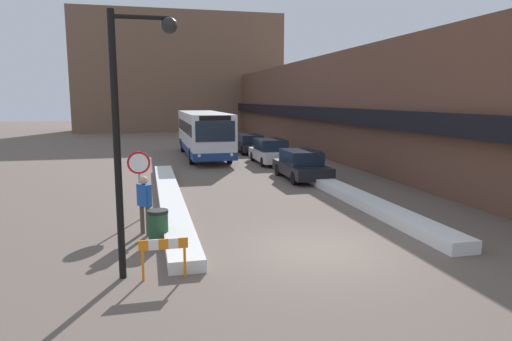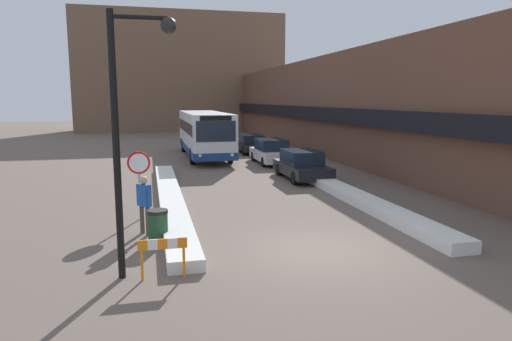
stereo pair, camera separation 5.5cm
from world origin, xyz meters
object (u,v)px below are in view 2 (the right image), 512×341
at_px(parked_car_middle, 271,151).
at_px(stop_sign, 139,170).
at_px(city_bus, 204,133).
at_px(street_lamp, 129,115).
at_px(parked_car_front, 302,165).
at_px(pedestrian, 144,200).
at_px(parked_car_back, 251,144).
at_px(construction_barricade, 163,251).
at_px(trash_bin, 158,226).

height_order(parked_car_middle, stop_sign, stop_sign).
distance_m(city_bus, street_lamp, 22.12).
relative_size(parked_car_front, parked_car_middle, 0.98).
bearing_deg(pedestrian, parked_car_back, 125.39).
distance_m(stop_sign, construction_barricade, 5.63).
height_order(city_bus, stop_sign, city_bus).
height_order(street_lamp, pedestrian, street_lamp).
relative_size(street_lamp, trash_bin, 6.24).
distance_m(city_bus, parked_car_front, 10.89).
distance_m(parked_car_front, parked_car_middle, 5.94).
height_order(parked_car_front, construction_barricade, parked_car_front).
distance_m(pedestrian, trash_bin, 1.14).
distance_m(parked_car_middle, trash_bin, 16.65).
bearing_deg(parked_car_middle, stop_sign, -123.06).
xyz_separation_m(parked_car_front, trash_bin, (-7.39, -8.98, -0.26)).
distance_m(city_bus, construction_barricade, 22.23).
distance_m(parked_car_front, parked_car_back, 11.84).
relative_size(city_bus, trash_bin, 12.16).
xyz_separation_m(city_bus, parked_car_front, (3.74, -10.18, -0.97)).
relative_size(stop_sign, street_lamp, 0.39).
relative_size(city_bus, pedestrian, 6.47).
relative_size(parked_car_middle, parked_car_back, 1.07).
height_order(parked_car_back, street_lamp, street_lamp).
xyz_separation_m(pedestrian, construction_barricade, (0.42, -3.65, -0.41)).
bearing_deg(parked_car_back, parked_car_middle, -90.00).
height_order(parked_car_front, parked_car_middle, parked_car_middle).
xyz_separation_m(parked_car_front, parked_car_back, (0.00, 11.84, -0.04)).
bearing_deg(construction_barricade, street_lamp, 155.44).
bearing_deg(pedestrian, parked_car_front, 102.83).
bearing_deg(parked_car_back, street_lamp, -108.88).
bearing_deg(parked_car_middle, parked_car_back, 90.00).
relative_size(parked_car_back, pedestrian, 2.36).
bearing_deg(street_lamp, stop_sign, 89.48).
height_order(parked_car_middle, trash_bin, parked_car_middle).
xyz_separation_m(parked_car_middle, stop_sign, (-7.91, -12.16, 0.92)).
height_order(pedestrian, construction_barricade, pedestrian).
height_order(parked_car_front, pedestrian, pedestrian).
xyz_separation_m(city_bus, street_lamp, (-4.22, -21.62, 2.00)).
distance_m(parked_car_middle, stop_sign, 14.54).
distance_m(city_bus, trash_bin, 19.54).
bearing_deg(city_bus, pedestrian, -102.41).
height_order(city_bus, parked_car_middle, city_bus).
bearing_deg(city_bus, construction_barricade, -99.33).
bearing_deg(pedestrian, street_lamp, -36.83).
bearing_deg(stop_sign, city_bus, 75.72).
distance_m(parked_car_back, pedestrian, 21.38).
height_order(parked_car_front, stop_sign, stop_sign).
bearing_deg(parked_car_back, stop_sign, -113.66).
xyz_separation_m(parked_car_middle, pedestrian, (-7.76, -14.02, 0.31)).
xyz_separation_m(parked_car_back, stop_sign, (-7.91, -18.06, 0.98)).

